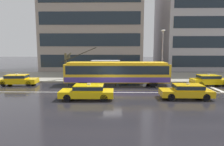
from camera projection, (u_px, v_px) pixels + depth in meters
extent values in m
plane|color=black|center=(110.00, 90.00, 20.70)|extent=(160.00, 160.00, 0.00)
cube|color=gray|center=(112.00, 76.00, 30.10)|extent=(80.00, 10.00, 0.14)
cube|color=beige|center=(181.00, 88.00, 21.78)|extent=(0.44, 4.40, 0.01)
cube|color=beige|center=(189.00, 88.00, 21.76)|extent=(0.44, 4.40, 0.01)
cube|color=beige|center=(197.00, 88.00, 21.74)|extent=(0.44, 4.40, 0.01)
cube|color=beige|center=(205.00, 88.00, 21.73)|extent=(0.44, 4.40, 0.01)
cube|color=beige|center=(213.00, 88.00, 21.71)|extent=(0.44, 4.40, 0.01)
cube|color=silver|center=(110.00, 92.00, 19.51)|extent=(72.00, 0.14, 0.01)
cube|color=yellow|center=(117.00, 73.00, 23.36)|extent=(12.41, 2.68, 2.14)
cube|color=yellow|center=(117.00, 63.00, 23.21)|extent=(11.66, 2.41, 0.20)
cube|color=#1E2833|center=(117.00, 69.00, 23.30)|extent=(11.91, 2.70, 0.99)
cube|color=#543DA0|center=(117.00, 78.00, 23.44)|extent=(12.28, 2.70, 0.60)
cube|color=#1E2833|center=(168.00, 69.00, 23.26)|extent=(0.15, 2.21, 1.07)
cube|color=black|center=(167.00, 65.00, 23.20)|extent=(0.19, 1.91, 0.28)
cylinder|color=black|center=(79.00, 55.00, 23.46)|extent=(4.25, 0.12, 1.80)
cylinder|color=black|center=(78.00, 55.00, 22.76)|extent=(4.25, 0.12, 1.80)
cylinder|color=black|center=(150.00, 79.00, 24.55)|extent=(1.04, 0.31, 1.04)
cylinder|color=black|center=(153.00, 82.00, 22.36)|extent=(1.04, 0.31, 1.04)
cylinder|color=black|center=(86.00, 79.00, 24.60)|extent=(1.04, 0.31, 1.04)
cylinder|color=black|center=(83.00, 82.00, 22.41)|extent=(1.04, 0.31, 1.04)
cube|color=yellow|center=(87.00, 93.00, 16.88)|extent=(4.67, 1.85, 0.55)
cube|color=yellow|center=(89.00, 88.00, 16.82)|extent=(2.53, 1.58, 0.48)
cube|color=#1E2833|center=(89.00, 87.00, 16.81)|extent=(2.58, 1.59, 0.31)
cube|color=silver|center=(89.00, 84.00, 16.78)|extent=(0.28, 0.16, 0.12)
cylinder|color=black|center=(67.00, 98.00, 16.13)|extent=(0.62, 0.21, 0.62)
cylinder|color=black|center=(71.00, 93.00, 17.72)|extent=(0.62, 0.21, 0.62)
cylinder|color=black|center=(104.00, 98.00, 16.10)|extent=(0.62, 0.21, 0.62)
cylinder|color=black|center=(105.00, 93.00, 17.69)|extent=(0.62, 0.21, 0.62)
cube|color=yellow|center=(19.00, 81.00, 23.33)|extent=(4.51, 2.00, 0.55)
cube|color=#F3B807|center=(17.00, 77.00, 23.25)|extent=(2.47, 1.64, 0.48)
cube|color=#1E2833|center=(17.00, 76.00, 23.25)|extent=(2.51, 1.66, 0.31)
cube|color=silver|center=(17.00, 74.00, 23.21)|extent=(0.29, 0.18, 0.12)
cylinder|color=black|center=(33.00, 81.00, 24.17)|extent=(0.63, 0.24, 0.62)
cylinder|color=black|center=(28.00, 84.00, 22.65)|extent=(0.63, 0.24, 0.62)
cylinder|color=black|center=(9.00, 81.00, 24.05)|extent=(0.63, 0.24, 0.62)
cylinder|color=black|center=(3.00, 84.00, 22.53)|extent=(0.63, 0.24, 0.62)
cube|color=#EAB012|center=(186.00, 93.00, 17.08)|extent=(4.47, 1.84, 0.55)
cube|color=#EBB20D|center=(188.00, 87.00, 17.01)|extent=(2.43, 1.56, 0.48)
cube|color=#1E2833|center=(188.00, 87.00, 17.01)|extent=(2.47, 1.57, 0.31)
cube|color=silver|center=(188.00, 84.00, 16.97)|extent=(0.28, 0.17, 0.12)
cylinder|color=black|center=(171.00, 97.00, 16.39)|extent=(0.62, 0.21, 0.62)
cylinder|color=black|center=(167.00, 93.00, 17.93)|extent=(0.62, 0.21, 0.62)
cylinder|color=black|center=(206.00, 97.00, 16.28)|extent=(0.62, 0.21, 0.62)
cylinder|color=black|center=(199.00, 93.00, 17.82)|extent=(0.62, 0.21, 0.62)
cube|color=yellow|center=(210.00, 81.00, 23.08)|extent=(4.30, 1.94, 0.55)
cube|color=yellow|center=(208.00, 77.00, 23.01)|extent=(2.35, 1.61, 0.48)
cube|color=#1E2833|center=(208.00, 77.00, 23.00)|extent=(2.39, 1.63, 0.31)
cube|color=silver|center=(209.00, 74.00, 22.97)|extent=(0.29, 0.17, 0.12)
cylinder|color=black|center=(217.00, 82.00, 23.91)|extent=(0.63, 0.23, 0.62)
cylinder|color=black|center=(195.00, 82.00, 23.84)|extent=(0.63, 0.23, 0.62)
cylinder|color=black|center=(201.00, 84.00, 22.30)|extent=(0.63, 0.23, 0.62)
cylinder|color=gray|center=(119.00, 71.00, 26.31)|extent=(0.08, 0.08, 2.52)
cylinder|color=gray|center=(92.00, 71.00, 26.38)|extent=(0.08, 0.08, 2.52)
cylinder|color=gray|center=(119.00, 69.00, 27.74)|extent=(0.08, 0.08, 2.52)
cylinder|color=gray|center=(93.00, 69.00, 27.81)|extent=(0.08, 0.08, 2.52)
cube|color=#99ADB2|center=(106.00, 69.00, 27.77)|extent=(3.49, 0.04, 2.02)
cube|color=#B2B2B7|center=(106.00, 61.00, 26.89)|extent=(3.97, 1.74, 0.08)
cube|color=brown|center=(106.00, 75.00, 27.52)|extent=(2.57, 0.36, 0.08)
cylinder|color=navy|center=(129.00, 76.00, 27.05)|extent=(0.14, 0.14, 0.81)
cylinder|color=navy|center=(130.00, 76.00, 26.91)|extent=(0.14, 0.14, 0.81)
cylinder|color=gray|center=(129.00, 71.00, 26.89)|extent=(0.50, 0.50, 0.63)
sphere|color=#C4AC8C|center=(129.00, 68.00, 26.83)|extent=(0.23, 0.23, 0.23)
cone|color=#295299|center=(129.00, 66.00, 26.90)|extent=(1.39, 1.39, 0.28)
cylinder|color=#333333|center=(129.00, 70.00, 26.97)|extent=(0.02, 0.02, 0.78)
cylinder|color=#292719|center=(115.00, 77.00, 26.25)|extent=(0.14, 0.14, 0.83)
cylinder|color=#292719|center=(116.00, 77.00, 26.39)|extent=(0.14, 0.14, 0.83)
cylinder|color=#4D4222|center=(116.00, 72.00, 26.23)|extent=(0.47, 0.47, 0.60)
sphere|color=tan|center=(116.00, 69.00, 26.18)|extent=(0.20, 0.20, 0.20)
cone|color=#DA276D|center=(115.00, 67.00, 26.03)|extent=(1.45, 1.45, 0.32)
cylinder|color=#333333|center=(115.00, 71.00, 26.10)|extent=(0.02, 0.02, 0.74)
cylinder|color=black|center=(126.00, 77.00, 25.53)|extent=(0.14, 0.14, 0.89)
cylinder|color=black|center=(127.00, 77.00, 25.64)|extent=(0.14, 0.14, 0.89)
cylinder|color=#525155|center=(127.00, 72.00, 25.49)|extent=(0.51, 0.51, 0.62)
sphere|color=tan|center=(127.00, 69.00, 25.44)|extent=(0.23, 0.23, 0.23)
cone|color=red|center=(126.00, 66.00, 25.32)|extent=(1.09, 1.09, 0.25)
cylinder|color=#333333|center=(126.00, 70.00, 25.39)|extent=(0.02, 0.02, 0.78)
cylinder|color=gray|center=(162.00, 56.00, 25.66)|extent=(0.16, 0.16, 6.45)
ellipsoid|color=silver|center=(163.00, 31.00, 25.23)|extent=(0.60, 0.32, 0.24)
cylinder|color=brown|center=(66.00, 66.00, 26.83)|extent=(0.32, 0.32, 3.61)
cylinder|color=brown|center=(68.00, 55.00, 26.69)|extent=(0.87, 0.31, 0.63)
cylinder|color=brown|center=(68.00, 59.00, 26.45)|extent=(0.85, 0.64, 0.65)
cylinder|color=#4B4536|center=(66.00, 61.00, 26.29)|extent=(0.35, 0.97, 0.63)
cylinder|color=#4A4833|center=(68.00, 57.00, 26.63)|extent=(0.80, 0.20, 0.79)
cube|color=gray|center=(93.00, 23.00, 40.26)|extent=(19.31, 11.95, 19.10)
cube|color=#1E2833|center=(90.00, 61.00, 35.25)|extent=(18.15, 0.06, 2.29)
cube|color=#1E2833|center=(90.00, 40.00, 34.77)|extent=(18.15, 0.06, 2.29)
cube|color=#1E2833|center=(89.00, 18.00, 34.28)|extent=(18.15, 0.06, 2.29)
cube|color=#B5B0B4|center=(211.00, 11.00, 42.22)|extent=(21.71, 14.98, 25.14)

